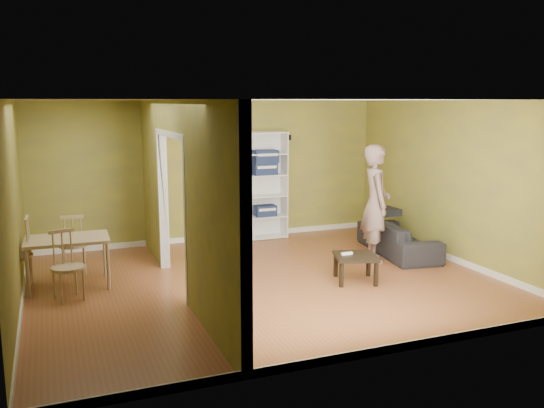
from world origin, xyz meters
The scene contains 15 objects.
room_shell centered at (0.00, 0.00, 1.30)m, with size 6.50×6.50×6.50m.
partition centered at (-1.20, 0.00, 1.30)m, with size 0.22×5.50×2.60m, color #9E992F, non-canonical shape.
wall_speaker centered at (1.50, 2.69, 1.90)m, with size 0.10×0.10×0.10m, color black.
sofa centered at (2.70, 0.65, 0.37)m, with size 0.83×1.93×0.73m, color #2A292D.
person centered at (2.08, 0.40, 1.12)m, with size 0.64×0.81×2.24m, color slate.
bookshelf centered at (0.95, 2.61, 1.01)m, with size 0.85×0.37×2.03m.
paper_box_navy_a centered at (0.98, 2.56, 0.53)m, with size 0.40×0.26×0.20m, color navy.
paper_box_navy_b centered at (0.97, 2.56, 1.34)m, with size 0.44×0.29×0.23m, color navy.
paper_box_navy_c centered at (0.98, 2.56, 1.57)m, with size 0.46×0.30×0.23m, color navy.
coffee_table centered at (1.24, -0.47, 0.34)m, with size 0.59×0.59×0.39m.
game_controller centered at (1.13, -0.40, 0.41)m, with size 0.17×0.04×0.03m, color white.
dining_table centered at (-2.64, 0.81, 0.62)m, with size 1.12×0.75×0.70m.
chair_left centered at (-3.32, 0.89, 0.51)m, with size 0.47×0.47×1.03m, color #CCB981, non-canonical shape.
chair_near centered at (-2.67, 0.22, 0.46)m, with size 0.42×0.42×0.93m, color tan, non-canonical shape.
chair_far centered at (-2.54, 1.48, 0.46)m, with size 0.42×0.42×0.92m, color tan, non-canonical shape.
Camera 1 is at (-2.81, -7.52, 2.58)m, focal length 38.00 mm.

